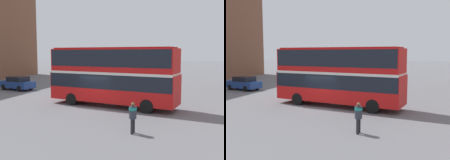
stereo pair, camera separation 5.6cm
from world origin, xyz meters
The scene contains 5 objects.
ground_plane centered at (0.00, 0.00, 0.00)m, with size 240.00×240.00×0.00m, color slate.
double_decker_bus centered at (1.18, 1.16, 2.68)m, with size 10.70×4.63×4.68m.
pedestrian_foreground centered at (4.07, -5.50, 1.03)m, with size 0.47×0.47×1.67m.
parked_car_kerb_near centered at (-5.87, 14.36, 0.80)m, with size 4.53×2.49×1.58m.
parked_car_kerb_far centered at (-11.65, 7.20, 0.78)m, with size 4.50×2.79×1.55m.
Camera 1 is at (6.45, -18.84, 4.27)m, focal length 42.00 mm.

